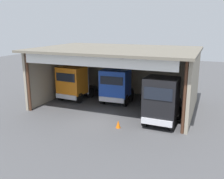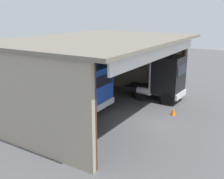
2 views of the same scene
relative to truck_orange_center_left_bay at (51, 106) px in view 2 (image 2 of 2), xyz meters
name	(u,v)px [view 2 (image 2 of 2)]	position (x,y,z in m)	size (l,w,h in m)	color
ground_plane	(154,123)	(4.69, -4.57, -1.77)	(80.00, 80.00, 0.00)	#4C4C4F
workshop_shed	(86,60)	(4.69, 0.89, 1.96)	(14.21, 10.26, 5.38)	#9E937F
truck_orange_center_left_bay	(51,106)	(0.00, 0.00, 0.00)	(2.72, 4.73, 3.42)	orange
truck_blue_center_right_bay	(89,88)	(4.38, 0.48, -0.02)	(2.80, 4.39, 3.48)	#1E47B7
truck_black_right_bay	(165,78)	(9.52, -3.42, 0.14)	(2.56, 4.96, 3.72)	black
oil_drum	(79,88)	(7.67, 4.01, -1.33)	(0.58, 0.58, 0.87)	#194CB2
tool_cart	(87,91)	(7.08, 2.74, -1.27)	(0.90, 0.60, 1.00)	red
traffic_cone	(173,111)	(6.75, -5.20, -1.49)	(0.36, 0.36, 0.56)	orange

